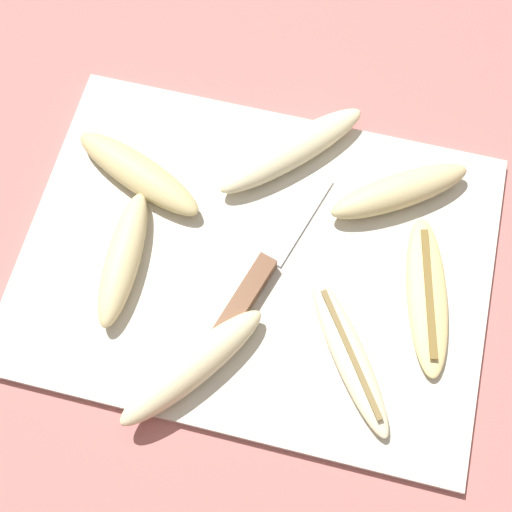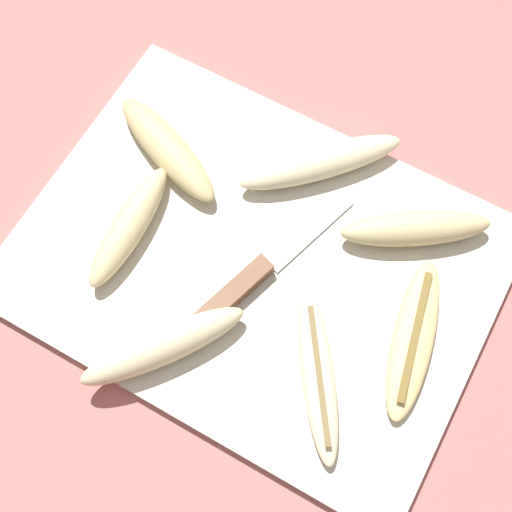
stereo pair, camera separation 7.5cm
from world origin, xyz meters
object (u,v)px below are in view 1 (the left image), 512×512
object	(u,v)px
banana_bright_far	(349,356)
banana_ripe_center	(123,258)
banana_pale_long	(292,150)
knife	(258,283)
banana_spotted_left	(138,173)
banana_golden_short	(428,291)
banana_cream_curved	(192,367)
banana_mellow_near	(399,191)

from	to	relation	value
banana_bright_far	banana_ripe_center	world-z (taller)	banana_ripe_center
banana_pale_long	banana_ripe_center	size ratio (longest dim) A/B	1.05
banana_bright_far	banana_ripe_center	xyz separation A→B (m)	(-0.25, 0.04, 0.01)
knife	banana_spotted_left	bearing A→B (deg)	167.06
banana_spotted_left	banana_golden_short	bearing A→B (deg)	-9.95
banana_bright_far	banana_cream_curved	world-z (taller)	banana_cream_curved
banana_spotted_left	banana_mellow_near	bearing A→B (deg)	9.14
banana_bright_far	banana_golden_short	world-z (taller)	banana_bright_far
knife	banana_pale_long	xyz separation A→B (m)	(0.00, 0.16, 0.01)
banana_pale_long	banana_mellow_near	bearing A→B (deg)	-10.38
knife	banana_bright_far	distance (m)	0.12
banana_ripe_center	banana_cream_curved	world-z (taller)	banana_cream_curved
knife	banana_ripe_center	size ratio (longest dim) A/B	1.37
knife	banana_bright_far	world-z (taller)	banana_bright_far
banana_ripe_center	banana_spotted_left	bearing A→B (deg)	98.40
knife	banana_ripe_center	distance (m)	0.14
banana_spotted_left	banana_ripe_center	bearing A→B (deg)	-81.60
banana_pale_long	banana_golden_short	world-z (taller)	banana_pale_long
banana_mellow_near	banana_cream_curved	distance (m)	0.29
banana_bright_far	banana_pale_long	distance (m)	0.24
knife	banana_golden_short	distance (m)	0.18
banana_bright_far	banana_mellow_near	bearing A→B (deg)	84.67
knife	banana_golden_short	size ratio (longest dim) A/B	1.18
banana_mellow_near	banana_spotted_left	world-z (taller)	banana_mellow_near
banana_pale_long	banana_spotted_left	bearing A→B (deg)	-156.62
banana_cream_curved	banana_mellow_near	bearing A→B (deg)	55.26
banana_pale_long	banana_ripe_center	bearing A→B (deg)	-130.29
knife	banana_pale_long	bearing A→B (deg)	106.65
banana_bright_far	banana_golden_short	size ratio (longest dim) A/B	0.90
banana_spotted_left	banana_ripe_center	world-z (taller)	banana_ripe_center
knife	banana_golden_short	bearing A→B (deg)	27.40
banana_spotted_left	knife	bearing A→B (deg)	-29.85
banana_bright_far	banana_spotted_left	xyz separation A→B (m)	(-0.26, 0.14, 0.01)
banana_mellow_near	banana_pale_long	distance (m)	0.13
banana_bright_far	banana_spotted_left	world-z (taller)	banana_spotted_left
knife	banana_cream_curved	xyz separation A→B (m)	(-0.04, -0.10, 0.01)
knife	banana_spotted_left	world-z (taller)	banana_spotted_left
banana_cream_curved	banana_ripe_center	bearing A→B (deg)	137.26
knife	banana_cream_curved	distance (m)	0.11
banana_mellow_near	banana_bright_far	world-z (taller)	banana_mellow_near
banana_ripe_center	banana_mellow_near	bearing A→B (deg)	28.59
knife	banana_cream_curved	size ratio (longest dim) A/B	1.31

